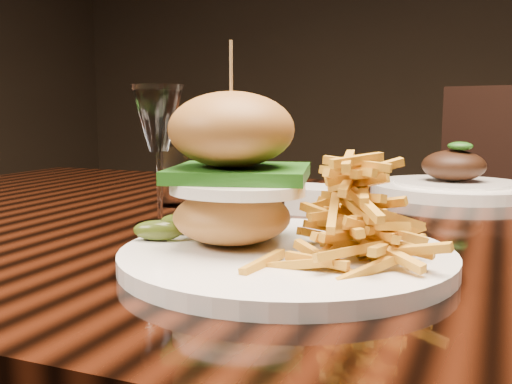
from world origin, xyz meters
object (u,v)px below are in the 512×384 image
at_px(far_dish, 453,184).
at_px(wine_glass, 158,124).
at_px(dining_table, 332,286).
at_px(chair_far, 510,251).
at_px(burger_plate, 285,204).

bearing_deg(far_dish, wine_glass, -126.12).
distance_m(dining_table, far_dish, 0.36).
bearing_deg(wine_glass, dining_table, 24.44).
distance_m(wine_glass, chair_far, 1.11).
bearing_deg(dining_table, wine_glass, -155.56).
bearing_deg(burger_plate, far_dish, 76.41).
distance_m(dining_table, burger_plate, 0.24).
height_order(dining_table, burger_plate, burger_plate).
height_order(wine_glass, far_dish, wine_glass).
distance_m(burger_plate, far_dish, 0.54).
bearing_deg(burger_plate, wine_glass, 148.49).
xyz_separation_m(dining_table, chair_far, (0.22, 0.89, -0.13)).
height_order(dining_table, far_dish, far_dish).
height_order(dining_table, wine_glass, wine_glass).
distance_m(far_dish, chair_far, 0.61).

